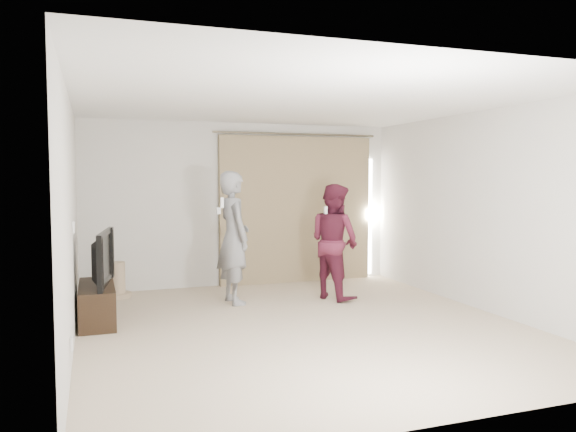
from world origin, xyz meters
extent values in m
plane|color=tan|center=(0.00, 0.00, 0.00)|extent=(5.50, 5.50, 0.00)
cube|color=beige|center=(0.00, 2.75, 1.30)|extent=(5.00, 0.04, 2.60)
cube|color=beige|center=(-2.50, 0.00, 1.30)|extent=(0.04, 5.50, 2.60)
cube|color=white|center=(-2.48, 0.40, 1.20)|extent=(0.02, 0.08, 0.12)
cube|color=white|center=(-2.48, -0.90, 0.30)|extent=(0.02, 0.08, 0.12)
cube|color=white|center=(0.00, 0.00, 2.60)|extent=(5.00, 5.50, 0.01)
cube|color=#8D7656|center=(0.90, 2.68, 1.20)|extent=(2.60, 0.10, 2.40)
cylinder|color=brown|center=(0.90, 2.68, 2.44)|extent=(2.80, 0.03, 0.03)
cube|color=white|center=(2.26, 2.72, 1.05)|extent=(0.08, 0.04, 2.00)
cube|color=black|center=(-2.27, 1.01, 0.23)|extent=(0.41, 1.17, 0.45)
imported|color=black|center=(-2.27, 1.01, 0.77)|extent=(0.31, 1.13, 0.65)
cylinder|color=tan|center=(-1.97, 2.38, 0.03)|extent=(0.39, 0.39, 0.06)
cylinder|color=tan|center=(-1.97, 2.38, 0.29)|extent=(0.21, 0.21, 0.45)
imported|color=gray|center=(-0.47, 1.47, 0.91)|extent=(0.52, 0.71, 1.82)
cube|color=white|center=(-0.65, 1.37, 1.40)|extent=(0.04, 0.04, 0.14)
cube|color=white|center=(-0.65, 1.59, 1.27)|extent=(0.05, 0.05, 0.09)
imported|color=#4F1728|center=(0.97, 1.30, 0.82)|extent=(0.87, 0.97, 1.64)
cube|color=white|center=(0.79, 1.20, 1.26)|extent=(0.04, 0.04, 0.14)
cube|color=white|center=(0.79, 1.42, 1.15)|extent=(0.05, 0.05, 0.09)
camera|label=1|loc=(-2.29, -6.00, 1.74)|focal=35.00mm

